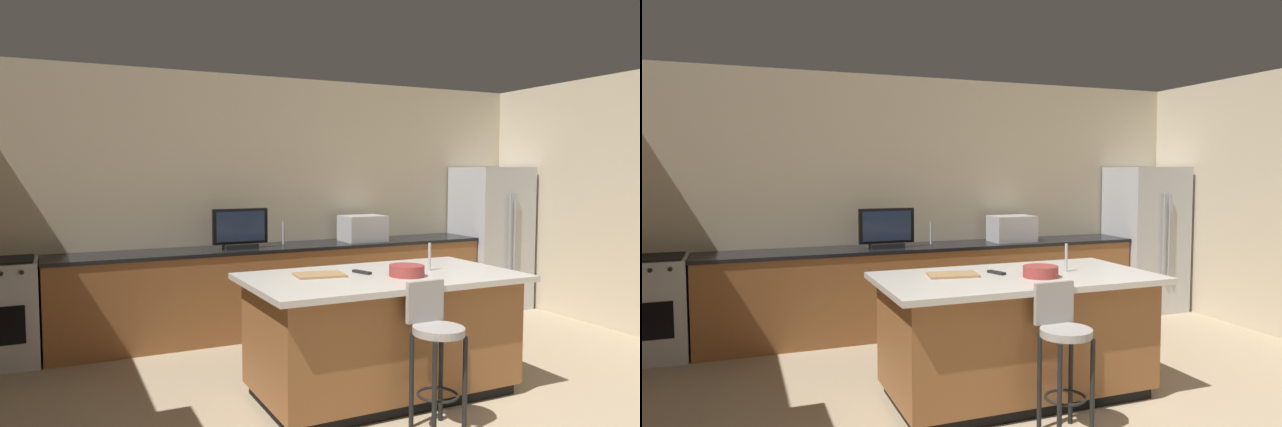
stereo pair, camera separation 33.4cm
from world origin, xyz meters
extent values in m
cube|color=beige|center=(0.00, 4.35, 1.38)|extent=(6.88, 0.12, 2.76)
cube|color=brown|center=(-0.05, 3.97, 0.44)|extent=(4.71, 0.60, 0.89)
cube|color=black|center=(-0.05, 3.97, 0.91)|extent=(4.74, 0.62, 0.04)
cube|color=black|center=(-0.04, 1.97, 0.04)|extent=(1.85, 0.87, 0.09)
cube|color=brown|center=(-0.04, 1.97, 0.49)|extent=(1.93, 0.95, 0.80)
cube|color=beige|center=(-0.04, 1.97, 0.91)|extent=(2.09, 1.11, 0.04)
cube|color=#B7BABF|center=(2.73, 3.92, 0.88)|extent=(0.80, 0.71, 1.77)
cylinder|color=gray|center=(2.69, 3.53, 0.97)|extent=(0.02, 0.02, 0.97)
cylinder|color=gray|center=(2.77, 3.53, 0.97)|extent=(0.02, 0.02, 0.97)
cylinder|color=black|center=(-2.70, 3.66, 0.86)|extent=(0.04, 0.03, 0.04)
cylinder|color=black|center=(-2.55, 3.66, 0.86)|extent=(0.04, 0.03, 0.04)
cube|color=#B7BABF|center=(0.91, 3.97, 1.07)|extent=(0.48, 0.36, 0.29)
cube|color=black|center=(-0.55, 3.92, 0.95)|extent=(0.35, 0.16, 0.05)
cube|color=black|center=(-0.55, 3.92, 1.15)|extent=(0.58, 0.05, 0.36)
cube|color=#1E2D47|center=(-0.55, 3.89, 1.15)|extent=(0.51, 0.01, 0.31)
cylinder|color=#B2B2B7|center=(-0.02, 4.07, 1.04)|extent=(0.02, 0.02, 0.24)
cylinder|color=#B2B2B7|center=(0.40, 1.97, 1.04)|extent=(0.02, 0.02, 0.22)
cylinder|color=gray|center=(-0.04, 1.25, 0.67)|extent=(0.34, 0.34, 0.05)
cube|color=gray|center=(-0.04, 1.40, 0.84)|extent=(0.29, 0.04, 0.28)
cylinder|color=black|center=(-0.15, 1.13, 0.32)|extent=(0.03, 0.03, 0.65)
cylinder|color=black|center=(0.09, 1.13, 0.32)|extent=(0.03, 0.03, 0.65)
cylinder|color=black|center=(-0.16, 1.37, 0.32)|extent=(0.03, 0.03, 0.65)
cylinder|color=black|center=(0.08, 1.38, 0.32)|extent=(0.03, 0.03, 0.65)
torus|color=black|center=(-0.04, 1.25, 0.24)|extent=(0.28, 0.28, 0.02)
cylinder|color=#993833|center=(0.09, 1.83, 0.97)|extent=(0.26, 0.26, 0.08)
cube|color=black|center=(-0.40, 2.07, 0.93)|extent=(0.13, 0.17, 0.01)
cube|color=black|center=(-0.15, 2.07, 0.94)|extent=(0.09, 0.18, 0.02)
cube|color=#A87F51|center=(-0.50, 2.11, 0.94)|extent=(0.40, 0.29, 0.02)
camera|label=1|loc=(-2.31, -1.80, 1.71)|focal=32.63mm
camera|label=2|loc=(-2.00, -1.93, 1.71)|focal=32.63mm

